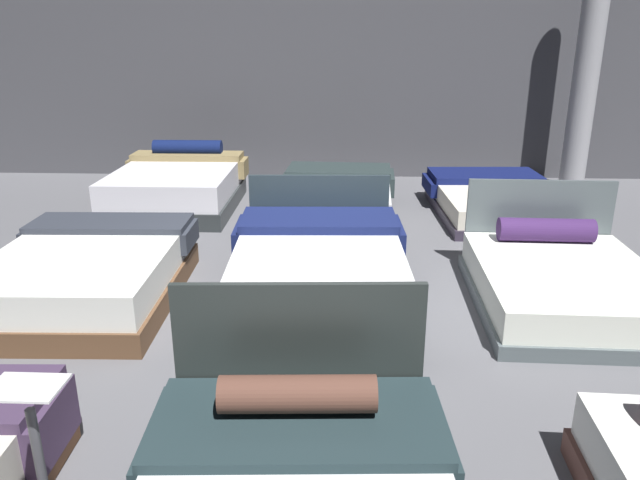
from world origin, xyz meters
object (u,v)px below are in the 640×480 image
(bed_5, at_px, (563,283))
(bed_7, at_px, (336,196))
(support_pillar, at_px, (586,72))
(bed_6, at_px, (177,187))
(bed_3, at_px, (88,274))
(bed_4, at_px, (319,272))
(bed_8, at_px, (494,200))

(bed_5, distance_m, bed_7, 3.47)
(bed_5, height_order, support_pillar, support_pillar)
(bed_6, height_order, support_pillar, support_pillar)
(bed_6, relative_size, support_pillar, 0.57)
(bed_3, distance_m, bed_4, 2.05)
(bed_5, relative_size, bed_7, 0.93)
(bed_5, bearing_deg, bed_7, 127.07)
(bed_5, distance_m, bed_6, 5.12)
(bed_5, relative_size, support_pillar, 0.57)
(bed_4, bearing_deg, bed_5, -1.48)
(bed_7, relative_size, bed_8, 0.98)
(bed_5, height_order, bed_6, bed_5)
(bed_4, distance_m, bed_5, 2.13)
(bed_8, bearing_deg, bed_6, 176.28)
(bed_5, distance_m, bed_8, 2.83)
(support_pillar, bearing_deg, bed_6, -166.94)
(bed_4, distance_m, bed_6, 3.60)
(bed_4, relative_size, bed_6, 1.08)
(support_pillar, bearing_deg, bed_8, -136.45)
(bed_8, bearing_deg, support_pillar, 41.09)
(bed_5, bearing_deg, support_pillar, 71.22)
(bed_4, xyz_separation_m, bed_5, (2.13, 0.03, -0.08))
(bed_7, height_order, support_pillar, support_pillar)
(bed_8, xyz_separation_m, support_pillar, (1.50, 1.43, 1.56))
(bed_3, bearing_deg, bed_5, -0.54)
(bed_6, bearing_deg, bed_7, -3.22)
(bed_3, xyz_separation_m, bed_8, (4.23, 2.91, -0.06))
(bed_4, height_order, bed_8, bed_4)
(bed_4, height_order, bed_6, bed_4)
(bed_5, xyz_separation_m, bed_7, (-2.02, 2.82, 0.01))
(bed_3, height_order, bed_6, bed_6)
(bed_8, relative_size, support_pillar, 0.62)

